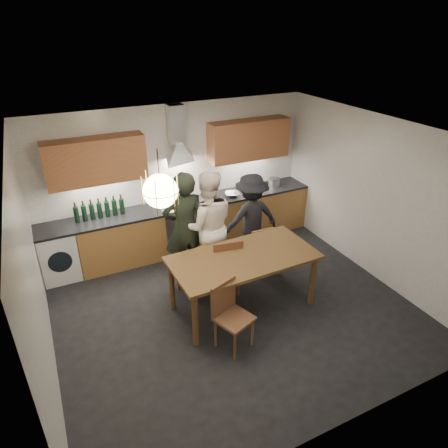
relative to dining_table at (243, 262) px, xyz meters
name	(u,v)px	position (x,y,z in m)	size (l,w,h in m)	color
ground	(232,306)	(-0.14, 0.04, -0.77)	(5.00, 5.00, 0.00)	black
room_shell	(234,203)	(-0.14, 0.04, 0.93)	(5.02, 4.52, 2.61)	white
counter_run	(186,225)	(-0.12, 1.99, -0.32)	(5.00, 0.62, 0.90)	tan
range_stove	(185,226)	(-0.14, 1.99, -0.33)	(0.90, 0.60, 0.92)	silver
wall_fixtures	(179,149)	(-0.14, 2.11, 1.10)	(4.30, 0.54, 1.10)	#BD7548
pendant_lamp	(160,191)	(-1.14, -0.06, 1.33)	(0.43, 0.43, 0.70)	black
dining_table	(243,262)	(0.00, 0.00, 0.00)	(2.09, 1.08, 0.87)	brown
chair_back_left	(195,266)	(-0.50, 0.61, -0.28)	(0.49, 0.49, 0.87)	brown
chair_back_mid	(226,263)	(-0.10, 0.37, -0.20)	(0.51, 0.51, 0.99)	brown
chair_back_right	(259,247)	(0.67, 0.69, -0.28)	(0.40, 0.40, 0.86)	brown
chair_front	(229,311)	(-0.52, -0.59, -0.24)	(0.54, 0.54, 0.93)	brown
person_left	(185,228)	(-0.48, 1.05, 0.16)	(0.68, 0.45, 1.86)	black
person_mid	(208,226)	(-0.11, 0.99, 0.15)	(0.89, 0.70, 1.84)	white
person_right	(251,218)	(0.77, 1.15, 0.02)	(1.02, 0.59, 1.58)	black
mixing_bowl	(232,194)	(0.79, 1.91, 0.16)	(0.27, 0.27, 0.07)	silver
stock_pot	(274,182)	(1.76, 1.99, 0.20)	(0.22, 0.22, 0.15)	silver
wine_bottles	(99,208)	(-1.59, 2.06, 0.30)	(0.82, 0.08, 0.34)	black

